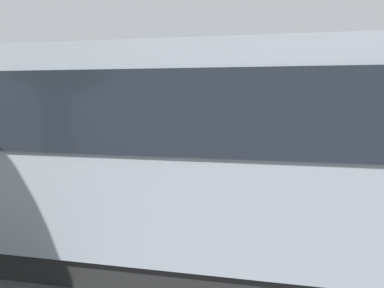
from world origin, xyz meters
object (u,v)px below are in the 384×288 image
object	(u,v)px
spectator_centre	(225,160)
traffic_cone	(188,150)
spectator_far_left	(304,163)
spectator_left	(267,166)
tour_bus	(222,159)
spectator_right	(178,157)
stunt_motorcycle	(118,144)

from	to	relation	value
spectator_centre	traffic_cone	size ratio (longest dim) A/B	2.65
spectator_far_left	spectator_left	distance (m)	0.99
spectator_left	spectator_centre	size ratio (longest dim) A/B	1.01
spectator_far_left	traffic_cone	world-z (taller)	spectator_far_left
tour_bus	traffic_cone	bearing A→B (deg)	-77.10
tour_bus	spectator_right	world-z (taller)	tour_bus
spectator_right	spectator_centre	bearing A→B (deg)	-178.72
stunt_motorcycle	tour_bus	bearing A→B (deg)	121.56
spectator_far_left	traffic_cone	distance (m)	6.69
spectator_left	spectator_centre	bearing A→B (deg)	-25.39
stunt_motorcycle	traffic_cone	world-z (taller)	stunt_motorcycle
spectator_centre	spectator_right	bearing A→B (deg)	1.28
tour_bus	spectator_right	size ratio (longest dim) A/B	6.43
spectator_right	tour_bus	bearing A→B (deg)	112.65
spectator_left	stunt_motorcycle	xyz separation A→B (m)	(5.74, -5.21, -0.38)
spectator_far_left	spectator_centre	world-z (taller)	spectator_far_left
spectator_far_left	traffic_cone	xyz separation A→B (m)	(3.76, -5.48, -0.69)
traffic_cone	spectator_centre	bearing A→B (deg)	108.87
spectator_left	spectator_right	distance (m)	2.25
spectator_far_left	spectator_left	bearing A→B (deg)	24.31
spectator_far_left	tour_bus	bearing A→B (deg)	59.78
tour_bus	spectator_right	bearing A→B (deg)	-67.35
tour_bus	spectator_far_left	size ratio (longest dim) A/B	6.73
traffic_cone	stunt_motorcycle	bearing A→B (deg)	13.26
spectator_right	stunt_motorcycle	bearing A→B (deg)	-53.36
spectator_centre	spectator_far_left	bearing A→B (deg)	177.91
spectator_left	spectator_centre	distance (m)	1.12
spectator_left	spectator_right	xyz separation A→B (m)	(2.20, -0.45, 0.06)
spectator_far_left	spectator_right	bearing A→B (deg)	-0.79
tour_bus	spectator_far_left	distance (m)	3.63
spectator_centre	spectator_left	bearing A→B (deg)	154.61
spectator_left	traffic_cone	size ratio (longest dim) A/B	2.66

